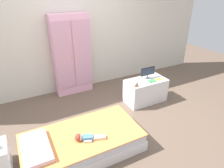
# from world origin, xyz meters

# --- Properties ---
(ground_plane) EXTENTS (10.00, 10.00, 0.02)m
(ground_plane) POSITION_xyz_m (0.00, 0.00, -0.01)
(ground_plane) COLOR brown
(back_wall) EXTENTS (6.40, 0.05, 2.70)m
(back_wall) POSITION_xyz_m (0.00, 1.57, 1.35)
(back_wall) COLOR silver
(back_wall) RESTS_ON ground_plane
(bed) EXTENTS (1.57, 0.83, 0.28)m
(bed) POSITION_xyz_m (-0.57, -0.31, 0.14)
(bed) COLOR white
(bed) RESTS_ON ground_plane
(pillow) EXTENTS (0.32, 0.59, 0.06)m
(pillow) POSITION_xyz_m (-1.15, -0.31, 0.31)
(pillow) COLOR silver
(pillow) RESTS_ON bed
(doll) EXTENTS (0.38, 0.20, 0.10)m
(doll) POSITION_xyz_m (-0.57, -0.42, 0.31)
(doll) COLOR #4C84C6
(doll) RESTS_ON bed
(wardrobe) EXTENTS (0.74, 0.28, 1.59)m
(wardrobe) POSITION_xyz_m (-0.13, 1.40, 0.80)
(wardrobe) COLOR #EFADCC
(wardrobe) RESTS_ON ground_plane
(tv_stand) EXTENTS (0.77, 0.41, 0.45)m
(tv_stand) POSITION_xyz_m (0.97, 0.37, 0.23)
(tv_stand) COLOR white
(tv_stand) RESTS_ON ground_plane
(tv_monitor) EXTENTS (0.30, 0.10, 0.22)m
(tv_monitor) POSITION_xyz_m (1.04, 0.44, 0.58)
(tv_monitor) COLOR #99999E
(tv_monitor) RESTS_ON tv_stand
(rocking_horse_toy) EXTENTS (0.09, 0.04, 0.11)m
(rocking_horse_toy) POSITION_xyz_m (0.66, 0.24, 0.50)
(rocking_horse_toy) COLOR #8E6642
(rocking_horse_toy) RESTS_ON tv_stand
(book_green) EXTENTS (0.16, 0.10, 0.01)m
(book_green) POSITION_xyz_m (1.02, 0.28, 0.46)
(book_green) COLOR #429E51
(book_green) RESTS_ON tv_stand
(book_yellow) EXTENTS (0.12, 0.08, 0.01)m
(book_yellow) POSITION_xyz_m (1.19, 0.28, 0.46)
(book_yellow) COLOR gold
(book_yellow) RESTS_ON tv_stand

